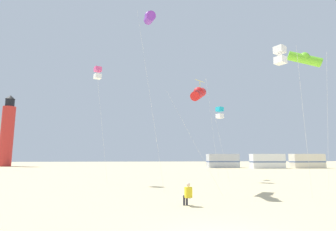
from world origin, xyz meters
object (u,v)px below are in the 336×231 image
kite_box_cyan (220,113)px  rv_van_cream (307,161)px  rv_van_silver (223,161)px  rv_van_white (267,161)px  kite_tube_scarlet (199,94)px  lighthouse_distant (7,132)px  kite_tube_lime (304,59)px  kite_diamond_gold (201,85)px  kite_flyer_standing (188,194)px  kite_tube_violet (150,18)px  kite_box_rainbow (98,73)px  kite_box_white (280,55)px

kite_box_cyan → rv_van_cream: bearing=45.0°
rv_van_silver → rv_van_white: (8.09, -2.93, 0.00)m
kite_tube_scarlet → rv_van_cream: bearing=48.0°
lighthouse_distant → rv_van_silver: lighthouse_distant is taller
kite_tube_lime → kite_diamond_gold: kite_diamond_gold is taller
kite_flyer_standing → rv_van_silver: 42.37m
kite_tube_violet → rv_van_silver: 39.67m
kite_box_rainbow → lighthouse_distant: (-27.72, 40.08, -2.43)m
kite_flyer_standing → rv_van_cream: bearing=-146.6°
rv_van_cream → lighthouse_distant: bearing=167.5°
kite_box_cyan → lighthouse_distant: bearing=135.6°
lighthouse_distant → kite_flyer_standing: bearing=-56.0°
kite_tube_violet → rv_van_silver: (15.79, 34.44, -11.76)m
kite_tube_violet → rv_van_cream: bearing=44.4°
kite_box_white → rv_van_silver: 39.72m
kite_tube_violet → rv_van_silver: kite_tube_violet is taller
kite_tube_lime → kite_tube_violet: kite_tube_violet is taller
kite_flyer_standing → kite_box_rainbow: bearing=-76.0°
kite_diamond_gold → rv_van_cream: bearing=39.1°
kite_box_rainbow → kite_diamond_gold: kite_diamond_gold is taller
kite_tube_lime → kite_tube_violet: size_ratio=0.76×
kite_box_cyan → kite_diamond_gold: 5.50m
kite_flyer_standing → kite_tube_scarlet: kite_tube_scarlet is taller
kite_tube_scarlet → lighthouse_distant: size_ratio=0.47×
rv_van_white → rv_van_silver: bearing=162.4°
kite_tube_scarlet → kite_diamond_gold: kite_diamond_gold is taller
kite_box_cyan → kite_tube_violet: (-7.30, -6.59, 6.35)m
kite_box_cyan → lighthouse_distant: 55.69m
kite_tube_lime → rv_van_silver: bearing=83.7°
kite_tube_violet → kite_diamond_gold: (6.24, 10.35, -2.47)m
kite_box_white → kite_tube_scarlet: 6.11m
rv_van_silver → kite_tube_lime: bearing=-98.3°
rv_van_silver → kite_diamond_gold: bearing=-113.7°
kite_box_rainbow → kite_box_white: kite_box_rainbow is taller
kite_diamond_gold → rv_van_cream: kite_diamond_gold is taller
kite_box_rainbow → kite_box_white: size_ratio=1.15×
kite_box_white → kite_tube_violet: kite_tube_violet is taller
kite_diamond_gold → rv_van_silver: size_ratio=1.75×
kite_tube_scarlet → rv_van_silver: 37.08m
kite_box_rainbow → kite_flyer_standing: bearing=-58.5°
kite_box_white → kite_tube_lime: size_ratio=0.89×
kite_tube_lime → rv_van_cream: kite_tube_lime is taller
kite_box_rainbow → rv_van_silver: kite_box_rainbow is taller
kite_diamond_gold → rv_van_white: size_ratio=1.75×
kite_tube_lime → lighthouse_distant: size_ratio=0.63×
kite_tube_scarlet → rv_van_white: 37.96m
rv_van_white → kite_tube_violet: bearing=-124.9°
kite_flyer_standing → kite_tube_lime: bearing=-171.8°
kite_tube_scarlet → lighthouse_distant: (-36.25, 45.67, 0.72)m
kite_box_cyan → kite_box_white: (1.00, -10.44, 2.04)m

